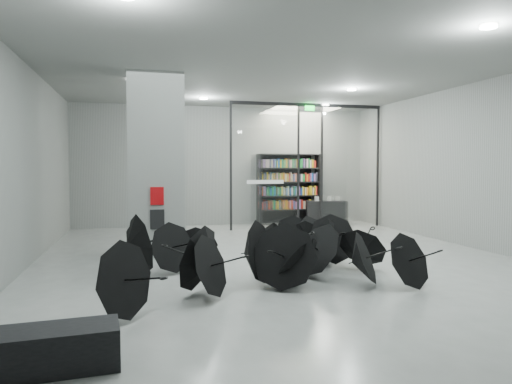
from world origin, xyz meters
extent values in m
plane|color=gray|center=(0.00, 0.00, 0.00)|extent=(14.00, 14.00, 0.00)
cube|color=gray|center=(0.00, 0.00, 4.00)|extent=(10.00, 14.00, 0.02)
cube|color=slate|center=(0.00, 7.00, 2.00)|extent=(10.00, 0.02, 4.00)
cube|color=slate|center=(-5.00, 0.00, 2.00)|extent=(0.02, 14.00, 4.00)
cube|color=slate|center=(5.00, 0.00, 2.00)|extent=(0.02, 14.00, 4.00)
cube|color=slate|center=(-2.50, 2.00, 2.00)|extent=(1.20, 1.20, 4.00)
cube|color=#A50A07|center=(-2.50, 1.38, 1.35)|extent=(0.28, 0.04, 0.38)
cube|color=black|center=(-2.50, 1.38, 0.85)|extent=(0.30, 0.03, 0.42)
cube|color=#0CE533|center=(2.40, 5.30, 3.82)|extent=(0.30, 0.06, 0.15)
cube|color=silver|center=(1.00, 5.50, 2.00)|extent=(2.20, 0.02, 3.95)
cube|color=silver|center=(3.90, 5.50, 2.00)|extent=(2.00, 0.02, 3.95)
cube|color=black|center=(-0.10, 5.50, 2.00)|extent=(0.06, 0.06, 4.00)
cube|color=black|center=(2.10, 5.50, 2.00)|extent=(0.06, 0.06, 4.00)
cube|color=black|center=(2.90, 5.50, 2.00)|extent=(0.06, 0.06, 4.00)
cube|color=black|center=(4.90, 5.50, 2.00)|extent=(0.06, 0.06, 4.00)
cube|color=black|center=(2.40, 5.50, 3.95)|extent=(5.00, 0.08, 0.10)
cube|color=black|center=(-3.73, -4.04, 0.21)|extent=(1.32, 0.66, 0.41)
cube|color=black|center=(3.37, 6.20, 0.41)|extent=(1.45, 0.86, 0.81)
camera|label=1|loc=(-2.89, -8.84, 1.96)|focal=33.12mm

